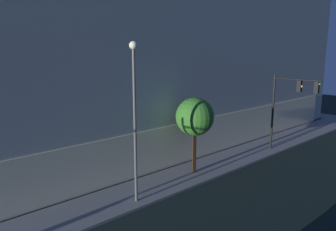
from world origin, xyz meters
The scene contains 4 objects.
modern_building centered at (16.91, 25.46, 9.44)m, with size 40.00×32.08×19.00m.
traffic_light_far_corner centered at (21.09, 5.70, 4.68)m, with size 0.48×3.90×6.36m.
street_lamp_sidewalk centered at (6.33, 6.85, 5.62)m, with size 0.44×0.44×8.84m.
sidewalk_tree centered at (12.02, 7.73, 4.06)m, with size 2.60×2.60×5.24m.
Camera 1 is at (-4.25, -7.35, 8.65)m, focal length 35.79 mm.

